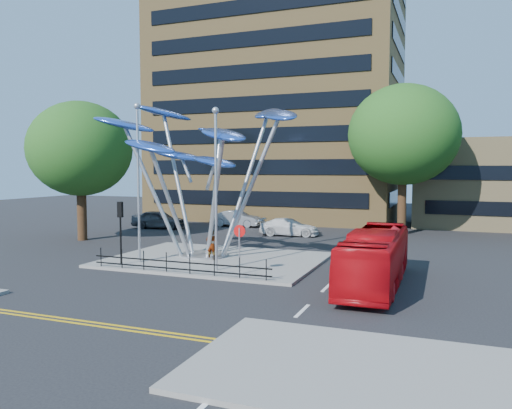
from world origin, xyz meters
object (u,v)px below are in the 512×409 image
at_px(red_bus, 375,258).
at_px(pedestrian, 212,245).
at_px(tree_left, 80,149).
at_px(traffic_light_island, 120,219).
at_px(street_lamp_right, 216,174).
at_px(leaf_sculpture, 204,143).
at_px(parked_car_mid, 237,219).
at_px(no_entry_sign_island, 239,241).
at_px(parked_car_right, 289,227).
at_px(parked_car_left, 159,219).
at_px(street_lamp_left, 138,169).
at_px(tree_right, 403,135).

bearing_deg(red_bus, pedestrian, 164.34).
relative_size(tree_left, traffic_light_island, 3.01).
bearing_deg(street_lamp_right, red_bus, -0.13).
bearing_deg(leaf_sculpture, red_bus, -19.29).
distance_m(tree_left, parked_car_mid, 15.46).
relative_size(tree_left, street_lamp_right, 1.24).
bearing_deg(no_entry_sign_island, tree_left, 154.93).
relative_size(pedestrian, parked_car_right, 0.36).
distance_m(traffic_light_island, parked_car_left, 17.68).
xyz_separation_m(pedestrian, parked_car_left, (-11.58, 12.77, -0.20)).
bearing_deg(street_lamp_left, parked_car_mid, 96.64).
bearing_deg(street_lamp_left, pedestrian, 31.11).
bearing_deg(traffic_light_island, parked_car_right, 73.19).
distance_m(tree_left, traffic_light_island, 12.44).
xyz_separation_m(tree_right, parked_car_mid, (-14.68, 0.19, -7.30)).
bearing_deg(tree_right, tree_left, -151.39).
relative_size(street_lamp_right, parked_car_left, 1.74).
relative_size(street_lamp_left, red_bus, 0.94).
bearing_deg(street_lamp_left, tree_left, 145.62).
distance_m(leaf_sculpture, parked_car_left, 16.87).
bearing_deg(leaf_sculpture, tree_right, 56.69).
relative_size(street_lamp_left, no_entry_sign_island, 3.59).
bearing_deg(leaf_sculpture, parked_car_left, 132.17).
height_order(leaf_sculpture, parked_car_right, leaf_sculpture).
distance_m(street_lamp_left, parked_car_left, 17.53).
bearing_deg(pedestrian, parked_car_right, -105.05).
distance_m(tree_left, street_lamp_left, 11.60).
distance_m(street_lamp_left, no_entry_sign_island, 7.47).
relative_size(no_entry_sign_island, red_bus, 0.26).
bearing_deg(red_bus, leaf_sculpture, 160.27).
height_order(tree_left, parked_car_left, tree_left).
height_order(street_lamp_right, red_bus, street_lamp_right).
distance_m(tree_right, no_entry_sign_island, 21.31).
bearing_deg(street_lamp_left, parked_car_left, 118.72).
bearing_deg(parked_car_right, parked_car_left, 81.07).
xyz_separation_m(traffic_light_island, parked_car_mid, (-1.68, 19.69, -1.87)).
bearing_deg(tree_left, tree_right, 28.61).
relative_size(street_lamp_right, traffic_light_island, 2.42).
xyz_separation_m(leaf_sculpture, parked_car_right, (1.75, 11.32, -6.18)).
distance_m(pedestrian, parked_car_left, 17.24).
bearing_deg(leaf_sculpture, no_entry_sign_island, -45.67).
height_order(pedestrian, parked_car_right, pedestrian).
height_order(tree_left, street_lamp_right, tree_left).
relative_size(parked_car_left, parked_car_right, 1.01).
distance_m(parked_car_mid, parked_car_right, 7.62).
relative_size(tree_left, parked_car_mid, 2.29).
height_order(leaf_sculpture, parked_car_mid, leaf_sculpture).
relative_size(tree_left, pedestrian, 6.00).
bearing_deg(parked_car_mid, leaf_sculpture, -165.69).
bearing_deg(tree_left, pedestrian, -18.85).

